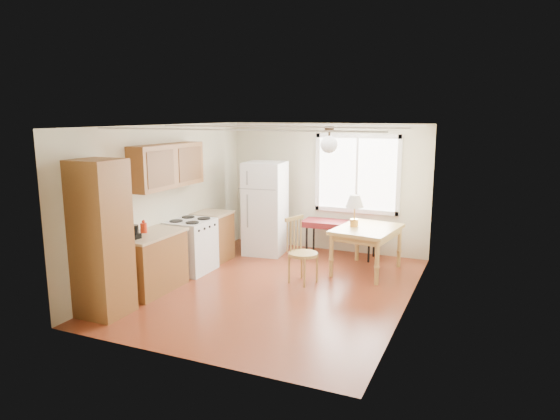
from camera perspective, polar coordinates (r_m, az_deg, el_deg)
The scene contains 11 objects.
room_shell at distance 7.55m, azimuth -0.51°, elevation 0.07°, with size 4.60×5.60×2.62m.
kitchen_run at distance 7.96m, azimuth -13.78°, elevation -2.69°, with size 0.65×3.40×2.20m.
window_unit at distance 9.62m, azimuth 8.80°, elevation 4.11°, with size 1.64×0.05×1.51m.
pendant_light at distance 7.55m, azimuth 5.63°, elevation 7.57°, with size 0.26×0.26×0.40m.
refrigerator at distance 9.59m, azimuth -1.71°, elevation 0.21°, with size 0.81×0.81×1.78m.
bench at distance 9.51m, azimuth 6.92°, elevation -1.76°, with size 1.46×0.58×0.66m.
dining_table at distance 8.60m, azimuth 9.90°, elevation -2.65°, with size 1.09×1.36×0.78m.
chair at distance 8.00m, azimuth 2.12°, elevation -4.03°, with size 0.51×0.50×1.06m.
table_lamp at distance 8.57m, azimuth 8.53°, elevation 0.71°, with size 0.31×0.31×0.54m.
coffee_maker at distance 7.46m, azimuth -16.69°, elevation -2.27°, with size 0.22×0.26×0.35m.
kettle at distance 7.83m, azimuth -15.32°, elevation -1.93°, with size 0.10×0.10×0.20m.
Camera 1 is at (3.01, -6.77, 2.67)m, focal length 32.00 mm.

